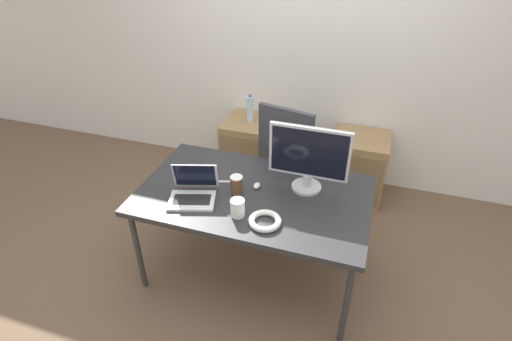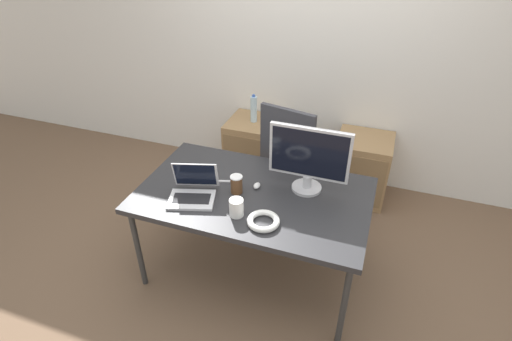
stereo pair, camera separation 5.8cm
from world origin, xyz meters
The scene contains 14 objects.
ground_plane centered at (0.00, 0.00, 0.00)m, with size 14.00×14.00×0.00m, color brown.
wall_back centered at (0.00, 1.50, 1.30)m, with size 10.00×0.05×2.60m.
desk centered at (0.00, 0.00, 0.68)m, with size 1.54×0.92×0.72m.
office_chair centered at (0.11, 0.72, 0.43)m, with size 0.57×0.61×1.11m.
cabinet_left centered at (-0.44, 1.23, 0.30)m, with size 0.49×0.47×0.61m.
cabinet_right centered at (0.62, 1.23, 0.30)m, with size 0.49×0.47×0.61m.
water_bottle centered at (-0.44, 1.23, 0.74)m, with size 0.06×0.06×0.27m.
laptop_center centered at (-0.36, -0.18, 0.77)m, with size 0.34×0.34×0.22m.
monitor centered at (0.32, 0.16, 0.96)m, with size 0.53×0.20×0.46m.
mouse centered at (0.00, 0.06, 0.74)m, with size 0.04×0.07×0.03m.
coffee_cup_white centered at (-0.02, -0.25, 0.78)m, with size 0.09×0.09×0.12m.
coffee_cup_brown centered at (-0.11, -0.03, 0.79)m, with size 0.08×0.08×0.13m.
cable_coil centered at (0.16, -0.27, 0.74)m, with size 0.20×0.20×0.04m.
scissors centered at (-0.29, 0.03, 0.73)m, with size 0.17×0.08×0.01m.
Camera 2 is at (0.73, -2.02, 2.31)m, focal length 28.00 mm.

